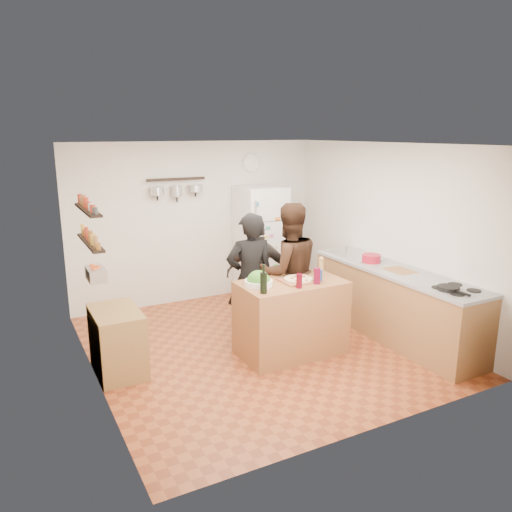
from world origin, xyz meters
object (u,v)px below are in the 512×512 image
person_back (258,274)px  fridge (261,242)px  pepper_mill (321,268)px  skillet (448,288)px  prep_island (291,318)px  salt_canister (319,275)px  wine_bottle (264,283)px  person_left (250,279)px  person_center (288,272)px  side_table (117,341)px  counter_run (394,304)px  red_bowl (371,258)px  salad_bowl (259,283)px  wall_clock (251,163)px

person_back → fridge: (0.65, 1.14, 0.15)m
pepper_mill → skillet: (0.91, -1.16, -0.06)m
prep_island → salt_canister: (0.30, -0.12, 0.52)m
wine_bottle → person_left: bearing=73.8°
person_center → side_table: person_center is taller
counter_run → fridge: size_ratio=1.46×
person_back → side_table: person_back is taller
prep_island → pepper_mill: (0.45, 0.05, 0.55)m
person_left → fridge: fridge is taller
pepper_mill → person_left: (-0.73, 0.49, -0.17)m
person_back → red_bowl: (1.35, -0.72, 0.22)m
counter_run → skillet: (-0.10, -0.93, 0.49)m
pepper_mill → fridge: 2.08m
salt_canister → red_bowl: size_ratio=0.56×
side_table → person_back: bearing=13.4°
skillet → salad_bowl: bearing=146.9°
person_left → counter_run: 1.93m
salad_bowl → person_back: size_ratio=0.22×
pepper_mill → side_table: (-2.43, 0.43, -0.64)m
prep_island → wall_clock: (0.71, 2.44, 1.69)m
salt_canister → skillet: salt_canister is taller
prep_island → person_left: (-0.28, 0.54, 0.39)m
fridge → pepper_mill: bearing=-97.3°
salt_canister → counter_run: bearing=-3.2°
red_bowl → fridge: size_ratio=0.14×
wine_bottle → red_bowl: bearing=13.7°
person_back → skillet: size_ratio=6.24×
pepper_mill → counter_run: pepper_mill is taller
salt_canister → fridge: bearing=79.5°
skillet → salt_canister: bearing=137.0°
wall_clock → person_center: bearing=-103.9°
prep_island → wine_bottle: (-0.50, -0.22, 0.57)m
salad_bowl → red_bowl: bearing=6.2°
salt_canister → skillet: (1.06, -0.99, -0.04)m
wine_bottle → person_back: person_back is taller
salad_bowl → person_left: (0.14, 0.49, -0.10)m
salad_bowl → salt_canister: size_ratio=2.35×
salt_canister → person_center: bearing=98.6°
prep_island → person_center: 0.65m
pepper_mill → salad_bowl: bearing=180.0°
person_center → counter_run: bearing=163.4°
person_center → side_table: bearing=8.4°
wine_bottle → counter_run: bearing=1.0°
wine_bottle → salad_bowl: bearing=73.5°
person_center → salad_bowl: bearing=40.8°
salad_bowl → side_table: salad_bowl is taller
pepper_mill → person_left: person_left is taller
wine_bottle → pepper_mill: wine_bottle is taller
side_table → skillet: bearing=-25.5°
salt_canister → person_left: bearing=131.3°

